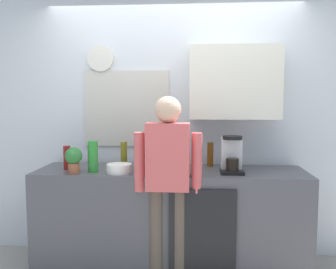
% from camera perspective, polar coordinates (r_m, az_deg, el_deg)
% --- Properties ---
extents(kitchen_counter, '(2.45, 0.64, 0.93)m').
position_cam_1_polar(kitchen_counter, '(3.57, 0.37, -12.74)').
color(kitchen_counter, '#4C4C51').
rests_on(kitchen_counter, ground_plane).
extents(dishwasher_panel, '(0.56, 0.02, 0.84)m').
position_cam_1_polar(dishwasher_panel, '(3.26, 5.25, -15.43)').
color(dishwasher_panel, black).
rests_on(dishwasher_panel, ground_plane).
extents(back_wall_assembly, '(4.05, 0.42, 2.60)m').
position_cam_1_polar(back_wall_assembly, '(3.78, 1.93, 2.28)').
color(back_wall_assembly, silver).
rests_on(back_wall_assembly, ground_plane).
extents(coffee_maker, '(0.20, 0.20, 0.33)m').
position_cam_1_polar(coffee_maker, '(3.34, 9.68, -3.30)').
color(coffee_maker, black).
rests_on(coffee_maker, kitchen_counter).
extents(bottle_olive_oil, '(0.06, 0.06, 0.25)m').
position_cam_1_polar(bottle_olive_oil, '(3.54, -6.73, -3.10)').
color(bottle_olive_oil, olive).
rests_on(bottle_olive_oil, kitchen_counter).
extents(bottle_clear_soda, '(0.09, 0.09, 0.28)m').
position_cam_1_polar(bottle_clear_soda, '(3.40, -11.35, -3.28)').
color(bottle_clear_soda, '#2D8C33').
rests_on(bottle_clear_soda, kitchen_counter).
extents(bottle_red_vinegar, '(0.06, 0.06, 0.22)m').
position_cam_1_polar(bottle_red_vinegar, '(3.58, -15.11, -3.41)').
color(bottle_red_vinegar, maroon).
rests_on(bottle_red_vinegar, kitchen_counter).
extents(bottle_dark_sauce, '(0.06, 0.06, 0.18)m').
position_cam_1_polar(bottle_dark_sauce, '(3.50, -4.56, -3.75)').
color(bottle_dark_sauce, black).
rests_on(bottle_dark_sauce, kitchen_counter).
extents(bottle_amber_beer, '(0.06, 0.06, 0.23)m').
position_cam_1_polar(bottle_amber_beer, '(3.63, 6.44, -3.03)').
color(bottle_amber_beer, brown).
rests_on(bottle_amber_beer, kitchen_counter).
extents(cup_terracotta_mug, '(0.08, 0.08, 0.09)m').
position_cam_1_polar(cup_terracotta_mug, '(3.61, -0.68, -4.17)').
color(cup_terracotta_mug, '#B26647').
rests_on(cup_terracotta_mug, kitchen_counter).
extents(mixing_bowl, '(0.22, 0.22, 0.08)m').
position_cam_1_polar(mixing_bowl, '(3.33, -7.44, -5.15)').
color(mixing_bowl, white).
rests_on(mixing_bowl, kitchen_counter).
extents(potted_plant, '(0.15, 0.15, 0.23)m').
position_cam_1_polar(potted_plant, '(3.38, -14.16, -3.54)').
color(potted_plant, '#9E5638').
rests_on(potted_plant, kitchen_counter).
extents(dish_soap, '(0.06, 0.06, 0.18)m').
position_cam_1_polar(dish_soap, '(3.26, 2.91, -4.65)').
color(dish_soap, yellow).
rests_on(dish_soap, kitchen_counter).
extents(person_at_sink, '(0.57, 0.22, 1.60)m').
position_cam_1_polar(person_at_sink, '(3.15, -0.01, -6.09)').
color(person_at_sink, brown).
rests_on(person_at_sink, ground_plane).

